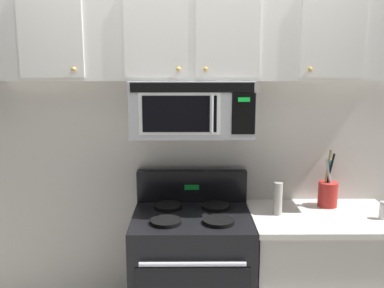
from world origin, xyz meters
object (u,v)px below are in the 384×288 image
at_px(over_range_microwave, 192,108).
at_px(pepper_mill, 278,198).
at_px(stove_range, 192,277).
at_px(utensil_crock_red, 328,193).
at_px(salt_shaker, 383,210).

distance_m(over_range_microwave, pepper_mill, 0.80).
bearing_deg(stove_range, utensil_crock_red, 10.26).
distance_m(utensil_crock_red, salt_shaker, 0.37).
bearing_deg(pepper_mill, utensil_crock_red, 22.99).
bearing_deg(over_range_microwave, salt_shaker, -9.21).
relative_size(stove_range, salt_shaker, 10.07).
relative_size(stove_range, pepper_mill, 5.28).
height_order(salt_shaker, pepper_mill, pepper_mill).
relative_size(utensil_crock_red, salt_shaker, 3.46).
distance_m(stove_range, pepper_mill, 0.77).
xyz_separation_m(utensil_crock_red, salt_shaker, (0.27, -0.24, -0.04)).
relative_size(over_range_microwave, pepper_mill, 3.58).
distance_m(salt_shaker, pepper_mill, 0.65).
relative_size(utensil_crock_red, pepper_mill, 1.82).
height_order(utensil_crock_red, salt_shaker, utensil_crock_red).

